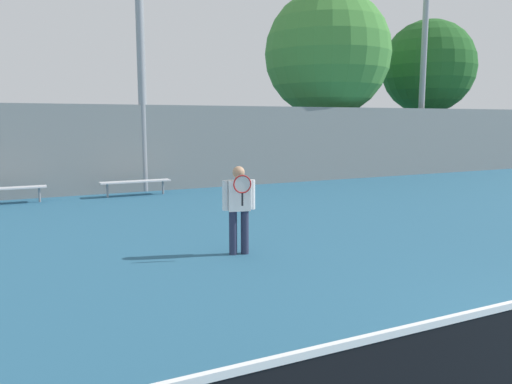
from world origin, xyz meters
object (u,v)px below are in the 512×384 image
object	(u,v)px
bench_adjacent_court	(136,182)
tree_green_tall	(327,54)
tennis_player	(239,205)
light_pole_far_right	(425,31)
light_pole_near_left	(139,4)
bench_courtside_far	(8,189)
tree_green_broad	(428,67)

from	to	relation	value
bench_adjacent_court	tree_green_tall	bearing A→B (deg)	17.12
tennis_player	light_pole_far_right	xyz separation A→B (m)	(12.68, 8.89, 5.22)
light_pole_near_left	bench_courtside_far	bearing A→B (deg)	-167.26
tennis_player	light_pole_far_right	world-z (taller)	light_pole_far_right
tennis_player	bench_courtside_far	world-z (taller)	tennis_player
bench_courtside_far	bench_adjacent_court	world-z (taller)	same
tennis_player	light_pole_far_right	distance (m)	16.34
bench_courtside_far	tree_green_broad	xyz separation A→B (m)	(18.52, 3.16, 4.42)
tennis_player	bench_courtside_far	distance (m)	8.48
light_pole_near_left	light_pole_far_right	world-z (taller)	light_pole_far_right
bench_courtside_far	bench_adjacent_court	bearing A→B (deg)	0.00
bench_adjacent_court	tree_green_broad	size ratio (longest dim) A/B	0.30
bench_adjacent_court	light_pole_far_right	size ratio (longest dim) A/B	0.20
light_pole_far_right	tree_green_broad	xyz separation A→B (m)	(2.16, 1.90, -1.25)
light_pole_near_left	light_pole_far_right	bearing A→B (deg)	1.58
tennis_player	bench_courtside_far	size ratio (longest dim) A/B	0.77
tennis_player	bench_adjacent_court	bearing A→B (deg)	102.47
bench_adjacent_court	light_pole_far_right	world-z (taller)	light_pole_far_right
tree_green_tall	light_pole_far_right	bearing A→B (deg)	-20.20
light_pole_near_left	tree_green_tall	size ratio (longest dim) A/B	1.34
tree_green_broad	tennis_player	bearing A→B (deg)	-143.99
tree_green_tall	tennis_player	bearing A→B (deg)	-130.09
tennis_player	light_pole_near_left	world-z (taller)	light_pole_near_left
tennis_player	tree_green_tall	world-z (taller)	tree_green_tall
light_pole_near_left	tree_green_tall	bearing A→B (deg)	12.20
bench_adjacent_court	light_pole_far_right	bearing A→B (deg)	5.62
light_pole_near_left	bench_adjacent_court	bearing A→B (deg)	-118.93
bench_courtside_far	bench_adjacent_court	xyz separation A→B (m)	(3.56, 0.00, 0.00)
bench_adjacent_court	light_pole_near_left	xyz separation A→B (m)	(0.51, 0.92, 5.54)
tree_green_tall	bench_adjacent_court	bearing A→B (deg)	-162.88
tennis_player	tree_green_broad	size ratio (longest dim) A/B	0.22
bench_adjacent_court	tree_green_tall	size ratio (longest dim) A/B	0.28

